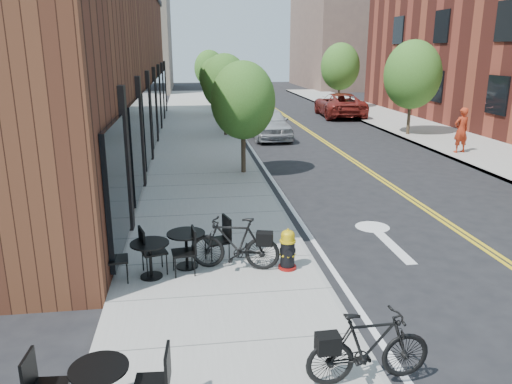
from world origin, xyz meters
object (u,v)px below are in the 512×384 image
bistro_set_c (186,245)px  bicycle_right (369,347)px  bistro_set_b (150,255)px  pedestrian (461,130)px  fire_hydrant (288,250)px  parked_car_b (246,113)px  bistro_set_a (100,384)px  parked_car_a (268,123)px  parked_car_far (340,105)px  bicycle_left (235,243)px  parked_car_c (233,100)px

bistro_set_c → bicycle_right: bearing=-76.3°
bistro_set_b → pedestrian: bearing=33.5°
fire_hydrant → parked_car_b: (1.44, 19.35, 0.26)m
bistro_set_c → bistro_set_a: bearing=-120.7°
fire_hydrant → parked_car_a: 15.64m
parked_car_b → parked_car_far: parked_car_far is taller
bistro_set_b → parked_car_b: size_ratio=0.37×
bistro_set_c → pedestrian: (11.31, 9.94, 0.46)m
parked_car_far → pedestrian: (1.31, -12.68, 0.28)m
parked_car_b → parked_car_far: 7.52m
bicycle_left → pedestrian: (10.38, 10.15, 0.41)m
bicycle_right → pedestrian: (9.01, 13.82, 0.43)m
bistro_set_b → pedestrian: 15.81m
parked_car_b → parked_car_a: bearing=-72.4°
bistro_set_a → fire_hydrant: bearing=55.3°
bistro_set_b → fire_hydrant: bearing=-6.5°
bistro_set_c → parked_car_b: size_ratio=0.38×
bicycle_right → bistro_set_b: (-2.97, 3.52, -0.04)m
bistro_set_c → parked_car_c: (3.40, 26.62, 0.17)m
parked_car_c → parked_car_far: (6.60, -4.00, 0.02)m
parked_car_a → parked_car_b: parked_car_b is taller
parked_car_b → bistro_set_c: bearing=-92.2°
bicycle_right → parked_car_far: size_ratio=0.30×
bicycle_left → bicycle_right: (1.37, -3.68, -0.03)m
bicycle_right → bistro_set_b: bicycle_right is taller
bistro_set_c → parked_car_b: parked_car_b is taller
bistro_set_c → parked_car_far: parked_car_far is taller
bistro_set_a → parked_car_b: parked_car_b is taller
bicycle_left → bistro_set_c: size_ratio=0.99×
bistro_set_b → parked_car_far: bearing=57.9°
bicycle_left → bistro_set_b: bicycle_left is taller
fire_hydrant → bistro_set_a: bistro_set_a is taller
bicycle_left → bicycle_right: size_ratio=1.06×
bistro_set_b → parked_car_b: (4.07, 19.38, 0.19)m
bistro_set_b → bistro_set_c: size_ratio=0.96×
bistro_set_a → bistro_set_b: 3.72m
fire_hydrant → bicycle_right: bearing=-78.7°
bicycle_right → bistro_set_c: 4.51m
bistro_set_a → parked_car_a: size_ratio=0.35×
bicycle_left → parked_car_b: parked_car_b is taller
bistro_set_b → pedestrian: size_ratio=0.92×
bicycle_left → parked_car_b: bearing=-173.3°
bistro_set_c → bicycle_left: bearing=-29.5°
bistro_set_b → pedestrian: (11.98, 10.31, 0.48)m
parked_car_c → parked_car_far: parked_car_far is taller
bicycle_right → parked_car_far: parked_car_far is taller
fire_hydrant → parked_car_c: (1.44, 26.96, 0.25)m
parked_car_far → bistro_set_c: bearing=70.0°
bicycle_left → parked_car_a: parked_car_a is taller
bicycle_right → parked_car_b: size_ratio=0.36×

